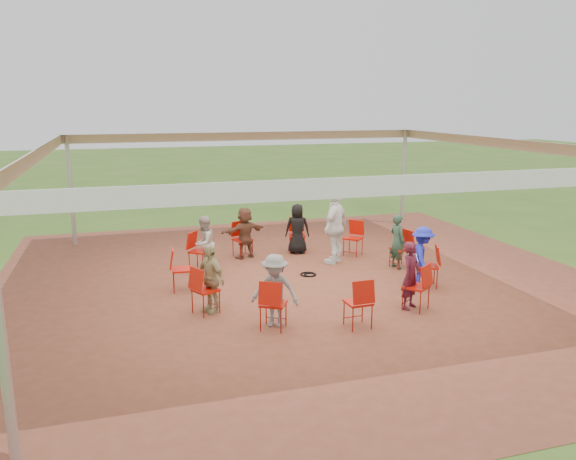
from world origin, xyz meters
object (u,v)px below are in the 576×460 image
object	(u,v)px
laptop	(414,259)
chair_5	(200,251)
chair_7	(205,290)
person_seated_4	(204,243)
person_seated_3	(245,233)
person_seated_6	(275,291)
chair_2	(353,238)
person_seated_2	(297,229)
chair_4	(243,240)
chair_8	(273,304)
chair_9	(358,303)
chair_1	(401,249)
cable_coil	(309,274)
person_seated_7	(411,275)
chair_6	(182,270)
person_seated_0	(422,257)
chair_10	(416,287)
person_seated_1	(397,241)
chair_3	(297,235)
chair_0	(428,266)
standing_person	(335,227)
person_seated_5	(210,278)

from	to	relation	value
laptop	chair_5	bearing A→B (deg)	81.34
chair_7	person_seated_4	size ratio (longest dim) A/B	0.69
person_seated_3	person_seated_6	world-z (taller)	same
chair_2	person_seated_2	distance (m)	1.46
chair_4	chair_8	xyz separation A→B (m)	(-0.49, -4.72, 0.00)
chair_9	chair_8	bearing A→B (deg)	163.64
person_seated_3	laptop	world-z (taller)	person_seated_3
chair_1	cable_coil	xyz separation A→B (m)	(-2.30, 0.02, -0.43)
person_seated_7	chair_6	bearing A→B (deg)	115.16
person_seated_0	cable_coil	xyz separation A→B (m)	(-2.04, 1.43, -0.63)
laptop	chair_10	bearing A→B (deg)	174.80
chair_4	person_seated_1	distance (m)	3.86
person_seated_3	person_seated_7	size ratio (longest dim) A/B	1.00
chair_6	chair_9	bearing A→B (deg)	49.09
chair_2	chair_3	xyz separation A→B (m)	(-1.27, 0.74, 0.00)
chair_0	chair_8	size ratio (longest dim) A/B	1.00
chair_7	person_seated_0	distance (m)	4.64
chair_3	person_seated_3	size ratio (longest dim) A/B	0.69
chair_0	standing_person	world-z (taller)	standing_person
chair_5	person_seated_6	size ratio (longest dim) A/B	0.69
chair_2	laptop	distance (m)	2.68
chair_6	person_seated_4	world-z (taller)	person_seated_4
chair_9	laptop	bearing A→B (deg)	37.88
chair_8	person_seated_5	xyz separation A→B (m)	(-0.90, 1.13, 0.20)
chair_7	person_seated_6	size ratio (longest dim) A/B	0.69
chair_1	laptop	bearing A→B (deg)	152.48
chair_8	chair_9	world-z (taller)	same
chair_6	chair_5	bearing A→B (deg)	163.64
person_seated_0	person_seated_3	bearing A→B (deg)	65.45
chair_10	person_seated_0	distance (m)	1.46
chair_8	person_seated_6	xyz separation A→B (m)	(0.06, 0.10, 0.20)
chair_0	chair_1	world-z (taller)	same
chair_0	person_seated_0	size ratio (longest dim) A/B	0.69
laptop	person_seated_2	bearing A→B (deg)	47.38
cable_coil	laptop	xyz separation A→B (m)	(1.89, -1.37, 0.59)
person_seated_2	cable_coil	distance (m)	2.05
chair_1	chair_10	bearing A→B (deg)	147.27
person_seated_1	person_seated_2	distance (m)	2.69
person_seated_5	person_seated_6	size ratio (longest dim) A/B	1.00
laptop	chair_6	bearing A→B (deg)	98.66
person_seated_6	laptop	xyz separation A→B (m)	(3.41, 1.27, -0.04)
person_seated_2	person_seated_3	xyz separation A→B (m)	(-1.40, -0.06, 0.00)
person_seated_0	chair_8	bearing A→B (deg)	132.08
person_seated_6	chair_0	bearing A→B (deg)	47.92
chair_7	person_seated_4	bearing A→B (deg)	145.17
chair_8	chair_10	size ratio (longest dim) A/B	1.00
person_seated_0	standing_person	bearing A→B (deg)	48.73
chair_0	chair_10	xyz separation A→B (m)	(-0.92, -1.15, 0.00)
chair_4	person_seated_3	world-z (taller)	person_seated_3
chair_8	cable_coil	distance (m)	3.19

